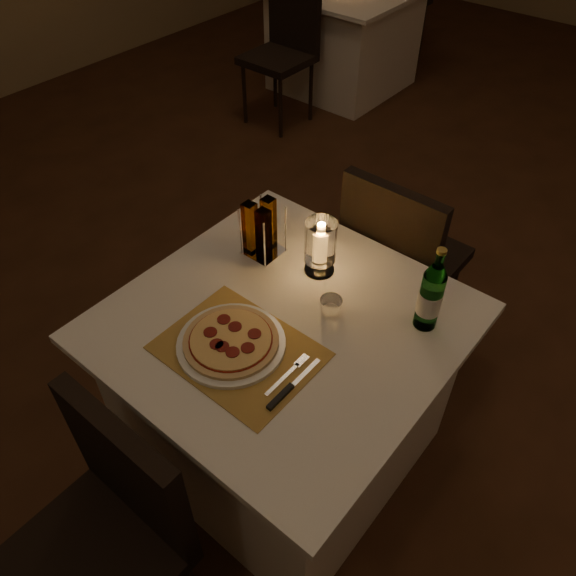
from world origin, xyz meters
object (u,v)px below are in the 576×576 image
Objects in this scene: chair_far at (398,251)px; tumbler at (331,308)px; hurricane_candle at (321,243)px; plate at (231,344)px; neighbor_table_left at (344,39)px; water_bottle at (431,296)px; pizza at (231,340)px; main_table at (284,390)px; chair_near at (109,525)px.

chair_far is 13.05× the size of tumbler.
hurricane_candle reaches higher than chair_far.
plate is 0.44m from hurricane_candle.
chair_far is 0.66m from tumbler.
hurricane_candle is (-0.00, 0.43, 0.11)m from plate.
water_bottle is at bearing -50.78° from neighbor_table_left.
pizza reaches higher than plate.
pizza is at bearing -117.90° from tumbler.
chair_far is at bearing 90.00° from main_table.
chair_near is at bearing -90.00° from main_table.
tumbler is 0.23× the size of water_bottle.
plate is 1.61× the size of hurricane_candle.
hurricane_candle is at bearing 93.19° from chair_near.
main_table is at bearing -58.09° from neighbor_table_left.
hurricane_candle is (-0.05, 0.96, 0.31)m from chair_near.
main_table is at bearing -133.99° from tumbler.
chair_near is 1.08m from water_bottle.
hurricane_candle reaches higher than neighbor_table_left.
chair_near and chair_far have the same top height.
pizza is at bearing -131.67° from water_bottle.
water_bottle is (0.34, 0.26, 0.48)m from main_table.
chair_far is 2.79m from neighbor_table_left.
hurricane_candle reaches higher than pizza.
neighbor_table_left is at bearing 116.47° from chair_near.
chair_far is 4.52× the size of hurricane_candle.
pizza is (-0.05, -0.89, 0.22)m from chair_far.
neighbor_table_left is (-1.78, 3.57, -0.18)m from chair_near.
chair_near reaches higher than plate.
water_bottle is at bearing 48.33° from plate.
tumbler is (0.10, -0.61, 0.23)m from chair_far.
water_bottle is 3.38m from neighbor_table_left.
neighbor_table_left is at bearing 119.65° from plate.
main_table is 1.00× the size of neighbor_table_left.
water_bottle is at bearing 70.70° from chair_near.
chair_far is at bearing 90.00° from chair_near.
pizza is 3.51m from neighbor_table_left.
plate is at bearing 95.35° from chair_near.
main_table is 3.12× the size of plate.
plate is at bearing -131.67° from water_bottle.
main_table is at bearing 90.00° from chair_near.
main_table is 0.43m from tumbler.
tumbler is at bearing 46.01° from main_table.
plate is at bearing -89.52° from hurricane_candle.
water_bottle is at bearing 48.33° from pizza.
neighbor_table_left is (-2.12, 2.59, -0.48)m from water_bottle.
plate is at bearing -60.35° from neighbor_table_left.
tumbler reaches higher than main_table.
chair_far is at bearing 126.83° from water_bottle.
hurricane_candle is 0.20× the size of neighbor_table_left.
neighbor_table_left is at bearing 123.49° from hurricane_candle.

